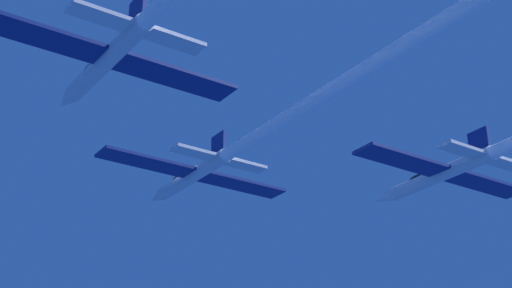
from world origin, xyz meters
TOP-DOWN VIEW (x-y plane):
  - jet_lead at (0.38, -13.90)m, footprint 21.00×53.02m

SIDE VIEW (x-z plane):
  - jet_lead at x=0.38m, z-range -0.69..2.79m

